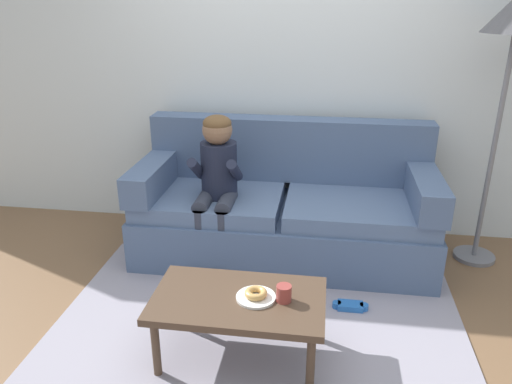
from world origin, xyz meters
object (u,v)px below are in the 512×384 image
(person_child, at_px, (217,177))
(donut, at_px, (256,293))
(couch, at_px, (284,210))
(coffee_table, at_px, (238,304))
(toy_controller, at_px, (350,307))
(mug, at_px, (284,293))

(person_child, height_order, donut, person_child)
(couch, distance_m, person_child, 0.60)
(coffee_table, bearing_deg, person_child, 108.15)
(donut, distance_m, toy_controller, 0.84)
(couch, distance_m, coffee_table, 1.25)
(couch, relative_size, donut, 18.06)
(donut, relative_size, toy_controller, 0.53)
(mug, bearing_deg, couch, 95.11)
(coffee_table, bearing_deg, couch, 84.07)
(person_child, bearing_deg, couch, 24.44)
(person_child, bearing_deg, coffee_table, -71.85)
(coffee_table, xyz_separation_m, person_child, (-0.34, 1.03, 0.33))
(couch, height_order, person_child, person_child)
(donut, xyz_separation_m, mug, (0.15, -0.00, 0.01))
(couch, xyz_separation_m, mug, (0.11, -1.24, 0.08))
(coffee_table, xyz_separation_m, toy_controller, (0.62, 0.53, -0.32))
(coffee_table, relative_size, donut, 7.62)
(coffee_table, bearing_deg, donut, 2.09)
(mug, xyz_separation_m, toy_controller, (0.38, 0.53, -0.41))
(coffee_table, xyz_separation_m, mug, (0.24, 0.00, 0.09))
(coffee_table, height_order, person_child, person_child)
(coffee_table, relative_size, toy_controller, 4.05)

